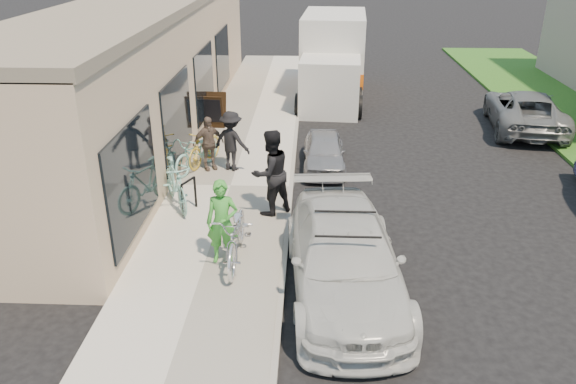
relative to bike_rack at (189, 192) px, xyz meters
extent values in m
plane|color=black|center=(2.74, -1.50, -0.62)|extent=(120.00, 120.00, 0.00)
cube|color=#BBB5A8|center=(0.74, 1.50, -0.55)|extent=(3.00, 34.00, 0.15)
cube|color=gray|center=(2.29, 1.50, -0.56)|extent=(0.12, 34.00, 0.13)
cube|color=tan|center=(-2.51, 6.50, 1.38)|extent=(3.50, 20.00, 4.00)
cube|color=#786D5B|center=(-2.51, 6.50, 3.48)|extent=(3.60, 20.00, 0.25)
cube|color=black|center=(-0.74, -1.50, 0.98)|extent=(0.06, 3.00, 2.20)
cube|color=black|center=(-0.74, 2.50, 0.98)|extent=(0.06, 3.00, 2.20)
cube|color=black|center=(-0.74, 6.50, 0.98)|extent=(0.06, 3.00, 2.20)
cube|color=black|center=(-0.74, 10.50, 0.98)|extent=(0.06, 3.00, 2.20)
cylinder|color=black|center=(-0.10, -0.23, -0.09)|extent=(0.05, 0.05, 0.76)
cylinder|color=black|center=(0.10, 0.23, -0.09)|extent=(0.05, 0.05, 0.76)
cylinder|color=black|center=(0.00, 0.00, 0.28)|extent=(0.24, 0.49, 0.05)
cube|color=black|center=(-0.43, 6.07, 0.09)|extent=(0.70, 0.33, 1.12)
cube|color=black|center=(-0.40, 6.48, 0.09)|extent=(0.70, 0.33, 1.12)
cube|color=black|center=(-0.44, 6.03, 0.15)|extent=(0.56, 0.23, 0.80)
imported|color=beige|center=(3.42, -2.86, 0.08)|extent=(2.33, 4.98, 1.41)
cylinder|color=black|center=(3.42, -3.39, 0.80)|extent=(1.11, 0.04, 0.04)
cylinder|color=black|center=(3.42, -2.45, 0.80)|extent=(1.11, 0.04, 0.04)
imported|color=gray|center=(3.16, 3.17, -0.14)|extent=(1.16, 2.86, 0.97)
cube|color=beige|center=(3.43, 8.53, 0.38)|extent=(2.26, 2.26, 2.01)
cube|color=black|center=(3.43, 8.53, 0.80)|extent=(1.96, 0.19, 0.95)
cube|color=beige|center=(3.64, 11.70, 1.02)|extent=(2.73, 4.60, 3.07)
cube|color=#D5580C|center=(3.64, 11.70, 0.33)|extent=(2.75, 4.62, 0.58)
cylinder|color=black|center=(2.34, 8.07, -0.20)|extent=(0.32, 0.86, 0.85)
cylinder|color=black|center=(4.45, 7.93, -0.20)|extent=(0.32, 0.86, 0.85)
cylinder|color=black|center=(2.41, 9.23, -0.20)|extent=(0.32, 0.86, 0.85)
cylinder|color=black|center=(4.53, 9.09, -0.20)|extent=(0.32, 0.86, 0.85)
cylinder|color=black|center=(2.68, 13.25, -0.20)|extent=(0.32, 0.86, 0.85)
cylinder|color=black|center=(4.80, 13.11, -0.20)|extent=(0.32, 0.86, 0.85)
imported|color=#5C6062|center=(9.94, 6.97, 0.03)|extent=(2.85, 5.00, 1.32)
imported|color=silver|center=(1.38, -2.10, 0.09)|extent=(0.76, 2.15, 1.13)
imported|color=green|center=(1.11, -2.14, 0.38)|extent=(0.63, 0.42, 1.71)
imported|color=black|center=(1.89, 0.02, 0.52)|extent=(1.23, 1.19, 1.99)
imported|color=#8DD2C3|center=(-0.37, 0.27, 0.09)|extent=(1.32, 1.91, 1.12)
imported|color=#8DD2C3|center=(-0.30, 2.54, 0.03)|extent=(1.39, 2.03, 1.01)
imported|color=gold|center=(-0.16, 2.96, 0.04)|extent=(1.02, 1.78, 1.03)
imported|color=black|center=(0.65, 2.59, 0.34)|extent=(1.21, 1.00, 1.64)
imported|color=brown|center=(0.02, 2.59, 0.27)|extent=(0.94, 0.74, 1.49)
camera|label=1|loc=(2.78, -11.58, 5.38)|focal=35.00mm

